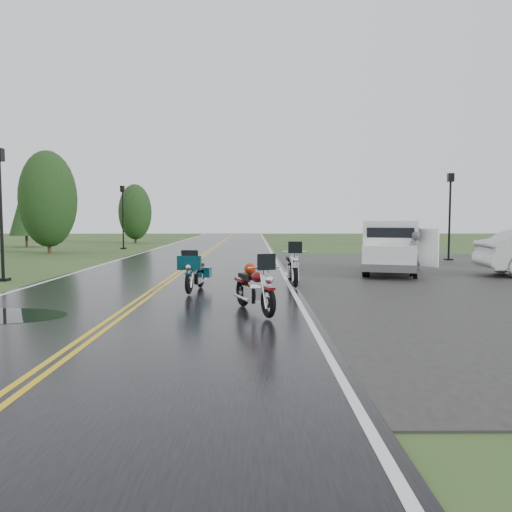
{
  "coord_description": "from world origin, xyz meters",
  "views": [
    {
      "loc": [
        2.72,
        -11.48,
        1.98
      ],
      "look_at": [
        2.8,
        2.0,
        1.0
      ],
      "focal_mm": 35.0,
      "sensor_mm": 36.0,
      "label": 1
    }
  ],
  "objects_px": {
    "motorcycle_red": "(268,290)",
    "lamp_post_far_left": "(123,217)",
    "lamp_post_near_left": "(1,214)",
    "motorcycle_teal": "(189,274)",
    "motorcycle_silver": "(295,267)",
    "person_at_van": "(414,256)",
    "lamp_post_far_right": "(450,217)",
    "van_white": "(367,249)"
  },
  "relations": [
    {
      "from": "motorcycle_silver",
      "to": "van_white",
      "type": "xyz_separation_m",
      "value": [
        2.69,
        2.99,
        0.35
      ]
    },
    {
      "from": "van_white",
      "to": "motorcycle_silver",
      "type": "bearing_deg",
      "value": -114.85
    },
    {
      "from": "motorcycle_red",
      "to": "lamp_post_far_right",
      "type": "bearing_deg",
      "value": 37.29
    },
    {
      "from": "lamp_post_near_left",
      "to": "lamp_post_far_right",
      "type": "xyz_separation_m",
      "value": [
        17.59,
        7.95,
        -0.02
      ]
    },
    {
      "from": "motorcycle_teal",
      "to": "lamp_post_far_right",
      "type": "height_order",
      "value": "lamp_post_far_right"
    },
    {
      "from": "person_at_van",
      "to": "lamp_post_far_right",
      "type": "distance_m",
      "value": 8.79
    },
    {
      "from": "motorcycle_red",
      "to": "lamp_post_near_left",
      "type": "height_order",
      "value": "lamp_post_near_left"
    },
    {
      "from": "lamp_post_far_right",
      "to": "motorcycle_red",
      "type": "bearing_deg",
      "value": -122.55
    },
    {
      "from": "motorcycle_teal",
      "to": "person_at_van",
      "type": "bearing_deg",
      "value": 33.56
    },
    {
      "from": "lamp_post_near_left",
      "to": "motorcycle_red",
      "type": "bearing_deg",
      "value": -37.55
    },
    {
      "from": "motorcycle_red",
      "to": "lamp_post_far_right",
      "type": "distance_m",
      "value": 17.16
    },
    {
      "from": "motorcycle_teal",
      "to": "van_white",
      "type": "height_order",
      "value": "van_white"
    },
    {
      "from": "lamp_post_far_left",
      "to": "motorcycle_silver",
      "type": "bearing_deg",
      "value": -63.21
    },
    {
      "from": "person_at_van",
      "to": "lamp_post_near_left",
      "type": "height_order",
      "value": "lamp_post_near_left"
    },
    {
      "from": "motorcycle_teal",
      "to": "motorcycle_silver",
      "type": "bearing_deg",
      "value": 28.8
    },
    {
      "from": "lamp_post_far_left",
      "to": "motorcycle_red",
      "type": "bearing_deg",
      "value": -69.36
    },
    {
      "from": "motorcycle_silver",
      "to": "lamp_post_far_right",
      "type": "height_order",
      "value": "lamp_post_far_right"
    },
    {
      "from": "motorcycle_silver",
      "to": "person_at_van",
      "type": "relative_size",
      "value": 1.39
    },
    {
      "from": "motorcycle_teal",
      "to": "van_white",
      "type": "xyz_separation_m",
      "value": [
        5.54,
        4.18,
        0.42
      ]
    },
    {
      "from": "motorcycle_red",
      "to": "motorcycle_silver",
      "type": "relative_size",
      "value": 0.96
    },
    {
      "from": "motorcycle_teal",
      "to": "motorcycle_silver",
      "type": "relative_size",
      "value": 0.89
    },
    {
      "from": "lamp_post_far_left",
      "to": "lamp_post_far_right",
      "type": "distance_m",
      "value": 20.65
    },
    {
      "from": "lamp_post_far_right",
      "to": "lamp_post_far_left",
      "type": "bearing_deg",
      "value": 152.13
    },
    {
      "from": "lamp_post_far_right",
      "to": "motorcycle_silver",
      "type": "bearing_deg",
      "value": -129.5
    },
    {
      "from": "van_white",
      "to": "lamp_post_far_right",
      "type": "xyz_separation_m",
      "value": [
        5.61,
        7.08,
        1.13
      ]
    },
    {
      "from": "van_white",
      "to": "lamp_post_far_right",
      "type": "height_order",
      "value": "lamp_post_far_right"
    },
    {
      "from": "person_at_van",
      "to": "lamp_post_far_left",
      "type": "height_order",
      "value": "lamp_post_far_left"
    },
    {
      "from": "lamp_post_near_left",
      "to": "motorcycle_teal",
      "type": "bearing_deg",
      "value": -27.18
    },
    {
      "from": "van_white",
      "to": "lamp_post_near_left",
      "type": "xyz_separation_m",
      "value": [
        -11.98,
        -0.87,
        1.16
      ]
    },
    {
      "from": "motorcycle_silver",
      "to": "lamp_post_near_left",
      "type": "bearing_deg",
      "value": 166.47
    },
    {
      "from": "person_at_van",
      "to": "lamp_post_near_left",
      "type": "xyz_separation_m",
      "value": [
        -13.43,
        -0.33,
        1.37
      ]
    },
    {
      "from": "motorcycle_silver",
      "to": "van_white",
      "type": "relative_size",
      "value": 0.43
    },
    {
      "from": "motorcycle_silver",
      "to": "lamp_post_far_left",
      "type": "relative_size",
      "value": 0.51
    },
    {
      "from": "motorcycle_silver",
      "to": "lamp_post_far_left",
      "type": "xyz_separation_m",
      "value": [
        -9.96,
        19.72,
        1.51
      ]
    },
    {
      "from": "person_at_van",
      "to": "lamp_post_far_right",
      "type": "xyz_separation_m",
      "value": [
        4.16,
        7.62,
        1.35
      ]
    },
    {
      "from": "motorcycle_red",
      "to": "lamp_post_far_left",
      "type": "bearing_deg",
      "value": 90.48
    },
    {
      "from": "lamp_post_near_left",
      "to": "person_at_van",
      "type": "bearing_deg",
      "value": 1.4
    },
    {
      "from": "person_at_van",
      "to": "lamp_post_far_left",
      "type": "bearing_deg",
      "value": -88.41
    },
    {
      "from": "lamp_post_near_left",
      "to": "lamp_post_far_right",
      "type": "bearing_deg",
      "value": 24.33
    },
    {
      "from": "motorcycle_silver",
      "to": "lamp_post_far_right",
      "type": "relative_size",
      "value": 0.51
    },
    {
      "from": "motorcycle_red",
      "to": "motorcycle_teal",
      "type": "height_order",
      "value": "motorcycle_red"
    },
    {
      "from": "motorcycle_red",
      "to": "motorcycle_silver",
      "type": "xyz_separation_m",
      "value": [
        0.9,
        4.34,
        0.02
      ]
    }
  ]
}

